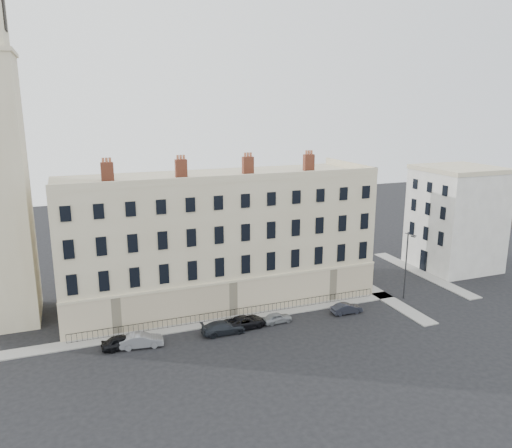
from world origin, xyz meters
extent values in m
plane|color=black|center=(0.00, 0.00, 0.00)|extent=(160.00, 160.00, 0.00)
cube|color=#C4B692|center=(-6.00, 12.00, 7.50)|extent=(36.00, 12.00, 15.00)
cube|color=beige|center=(-6.00, 5.92, 2.00)|extent=(36.10, 0.18, 4.00)
cube|color=beige|center=(12.08, 12.00, 2.00)|extent=(0.18, 12.10, 4.00)
cube|color=#C4B692|center=(-6.00, 6.15, 15.40)|extent=(36.00, 0.35, 0.80)
cube|color=#C4B692|center=(11.85, 12.00, 15.40)|extent=(0.35, 12.00, 0.80)
cube|color=brown|center=(-18.00, 12.00, 16.00)|extent=(1.30, 0.70, 2.00)
cube|color=brown|center=(-10.00, 12.00, 16.00)|extent=(1.30, 0.70, 2.00)
cube|color=brown|center=(-2.00, 12.00, 16.00)|extent=(1.30, 0.70, 2.00)
cube|color=brown|center=(6.00, 12.00, 16.00)|extent=(1.30, 0.70, 2.00)
cube|color=beige|center=(29.00, 11.00, 7.00)|extent=(10.00, 10.00, 14.00)
cube|color=gray|center=(-10.00, 5.00, 0.06)|extent=(48.00, 2.00, 0.12)
cube|color=gray|center=(13.00, 8.00, 0.06)|extent=(2.00, 24.00, 0.12)
cube|color=gray|center=(23.00, 10.00, 0.06)|extent=(2.00, 20.00, 0.12)
cube|color=black|center=(-6.00, 5.40, 1.02)|extent=(35.00, 0.04, 0.04)
cube|color=black|center=(-6.00, 5.40, 0.12)|extent=(35.00, 0.04, 0.04)
imported|color=black|center=(-18.41, 2.63, 0.67)|extent=(4.01, 1.79, 1.34)
imported|color=gray|center=(-16.63, 2.26, 0.69)|extent=(4.32, 1.95, 1.38)
imported|color=black|center=(-8.32, 2.18, 0.67)|extent=(4.62, 1.91, 1.34)
imported|color=black|center=(-5.83, 2.70, 0.65)|extent=(4.84, 2.61, 1.29)
imported|color=gray|center=(-2.13, 2.61, 0.56)|extent=(3.37, 1.54, 1.12)
imported|color=#21232C|center=(6.17, 2.07, 0.59)|extent=(3.61, 1.36, 1.18)
cylinder|color=#292A2E|center=(15.00, 3.48, 4.17)|extent=(0.17, 0.17, 8.34)
cylinder|color=#292A2E|center=(14.81, 2.77, 8.23)|extent=(0.51, 1.54, 0.10)
cube|color=#292A2E|center=(14.61, 2.07, 8.18)|extent=(0.32, 0.55, 0.13)
camera|label=1|loc=(-22.09, -43.21, 23.10)|focal=35.00mm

